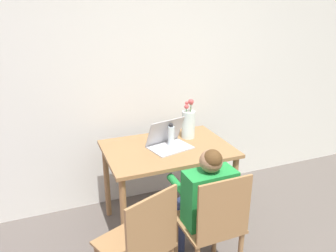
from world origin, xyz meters
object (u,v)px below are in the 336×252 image
(person_seated, at_px, (205,196))
(chair_spare, at_px, (140,247))
(flower_vase, at_px, (188,123))
(laptop, at_px, (168,141))
(water_bottle, at_px, (171,136))
(chair_occupied, at_px, (213,226))

(person_seated, bearing_deg, chair_spare, 13.27)
(flower_vase, bearing_deg, chair_spare, -129.59)
(laptop, height_order, flower_vase, flower_vase)
(person_seated, distance_m, water_bottle, 0.66)
(person_seated, distance_m, flower_vase, 0.83)
(chair_occupied, bearing_deg, flower_vase, -104.69)
(chair_occupied, height_order, chair_spare, same)
(chair_occupied, relative_size, person_seated, 0.87)
(chair_spare, xyz_separation_m, water_bottle, (0.51, 0.75, 0.39))
(chair_occupied, bearing_deg, laptop, -88.15)
(chair_occupied, relative_size, chair_spare, 1.00)
(laptop, bearing_deg, chair_spare, -136.70)
(laptop, relative_size, flower_vase, 1.05)
(flower_vase, bearing_deg, person_seated, -105.73)
(flower_vase, relative_size, water_bottle, 1.84)
(chair_spare, height_order, person_seated, person_seated)
(water_bottle, bearing_deg, laptop, -179.66)
(chair_spare, xyz_separation_m, person_seated, (0.52, 0.13, 0.16))
(person_seated, xyz_separation_m, water_bottle, (-0.01, 0.62, 0.22))
(laptop, distance_m, water_bottle, 0.05)
(chair_spare, distance_m, person_seated, 0.56)
(water_bottle, bearing_deg, chair_spare, -124.22)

